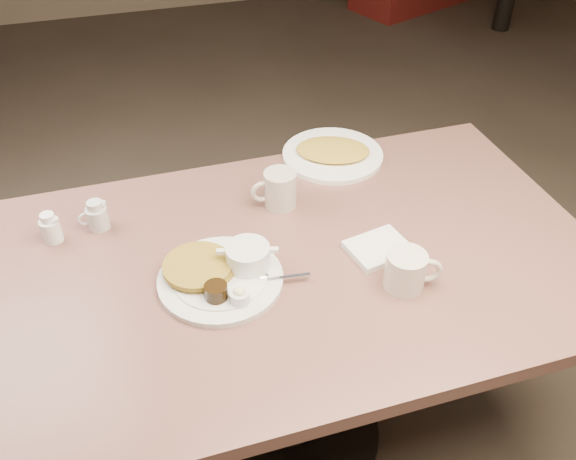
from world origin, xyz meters
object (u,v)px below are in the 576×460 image
object	(u,v)px
coffee_mug_near	(407,270)
hash_plate	(333,153)
creamer_left	(97,216)
creamer_right	(51,228)
main_plate	(223,272)
diner_table	(290,307)
coffee_mug_far	(279,189)

from	to	relation	value
coffee_mug_near	hash_plate	world-z (taller)	coffee_mug_near
creamer_left	creamer_right	xyz separation A→B (m)	(-0.11, -0.02, 0.00)
creamer_right	main_plate	bearing A→B (deg)	-34.90
coffee_mug_near	hash_plate	distance (m)	0.56
main_plate	coffee_mug_near	size ratio (longest dim) A/B	2.68
coffee_mug_near	creamer_right	world-z (taller)	coffee_mug_near
main_plate	coffee_mug_near	distance (m)	0.42
diner_table	coffee_mug_near	world-z (taller)	coffee_mug_near
main_plate	creamer_left	xyz separation A→B (m)	(-0.26, 0.28, 0.01)
hash_plate	coffee_mug_near	bearing A→B (deg)	-93.22
hash_plate	diner_table	bearing A→B (deg)	-122.85
coffee_mug_near	coffee_mug_far	size ratio (longest dim) A/B	1.12
coffee_mug_near	coffee_mug_far	distance (m)	0.42
diner_table	coffee_mug_far	distance (m)	0.31
creamer_left	coffee_mug_far	bearing A→B (deg)	-5.06
diner_table	creamer_right	size ratio (longest dim) A/B	18.75
creamer_right	hash_plate	bearing A→B (deg)	11.06
hash_plate	coffee_mug_far	bearing A→B (deg)	-140.57
diner_table	creamer_right	xyz separation A→B (m)	(-0.54, 0.23, 0.21)
main_plate	hash_plate	xyz separation A→B (m)	(0.42, 0.41, -0.01)
diner_table	coffee_mug_far	world-z (taller)	coffee_mug_far
creamer_left	diner_table	bearing A→B (deg)	-30.34
coffee_mug_near	diner_table	bearing A→B (deg)	143.11
creamer_left	hash_plate	bearing A→B (deg)	11.45
creamer_right	hash_plate	distance (m)	0.81
main_plate	coffee_mug_far	distance (m)	0.31
main_plate	coffee_mug_near	xyz separation A→B (m)	(0.39, -0.14, 0.02)
coffee_mug_near	creamer_left	distance (m)	0.77
coffee_mug_near	creamer_left	xyz separation A→B (m)	(-0.65, 0.42, -0.01)
diner_table	creamer_right	distance (m)	0.63
creamer_right	coffee_mug_near	bearing A→B (deg)	-27.73
diner_table	main_plate	size ratio (longest dim) A/B	4.02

